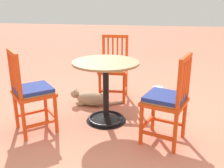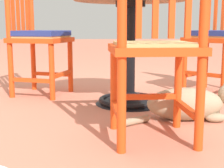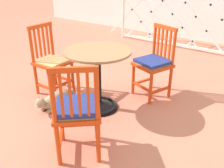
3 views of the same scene
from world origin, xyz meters
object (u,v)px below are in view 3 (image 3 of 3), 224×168
at_px(cafe_table, 99,86).
at_px(orange_chair_at_corner, 51,62).
at_px(orange_chair_near_fence, 77,111).
at_px(tabby_cat, 55,100).
at_px(orange_chair_facing_out, 154,64).
at_px(pet_water_bowl, 65,68).

relative_size(cafe_table, orange_chair_at_corner, 0.83).
distance_m(orange_chair_near_fence, tabby_cat, 0.97).
height_order(orange_chair_facing_out, orange_chair_at_corner, same).
bearing_deg(orange_chair_facing_out, orange_chair_near_fence, -89.66).
xyz_separation_m(tabby_cat, pet_water_bowl, (-0.79, 0.92, -0.07)).
bearing_deg(tabby_cat, pet_water_bowl, 130.52).
bearing_deg(orange_chair_facing_out, pet_water_bowl, -177.33).
xyz_separation_m(orange_chair_near_fence, pet_water_bowl, (-1.59, 1.35, -0.42)).
xyz_separation_m(cafe_table, orange_chair_facing_out, (0.36, 0.68, 0.16)).
bearing_deg(pet_water_bowl, orange_chair_at_corner, -54.87).
relative_size(cafe_table, tabby_cat, 1.04).
bearing_deg(pet_water_bowl, orange_chair_near_fence, -40.26).
relative_size(orange_chair_facing_out, tabby_cat, 1.25).
xyz_separation_m(orange_chair_facing_out, pet_water_bowl, (-1.58, -0.07, -0.42)).
bearing_deg(orange_chair_facing_out, cafe_table, -117.91).
bearing_deg(cafe_table, pet_water_bowl, 153.49).
bearing_deg(orange_chair_at_corner, pet_water_bowl, 125.13).
bearing_deg(cafe_table, orange_chair_at_corner, -177.27).
xyz_separation_m(orange_chair_at_corner, tabby_cat, (0.33, -0.28, -0.34)).
height_order(cafe_table, orange_chair_facing_out, orange_chair_facing_out).
bearing_deg(orange_chair_near_fence, cafe_table, 116.62).
distance_m(orange_chair_facing_out, tabby_cat, 1.32).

